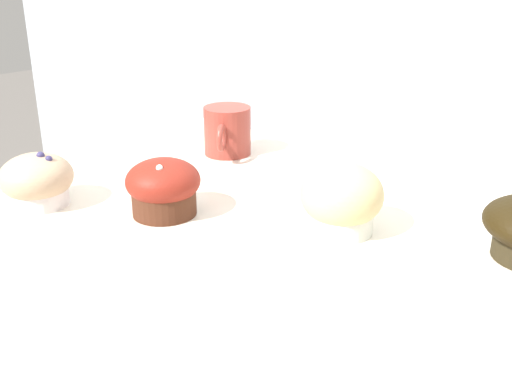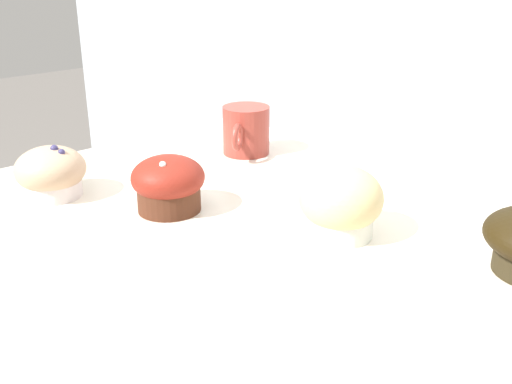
{
  "view_description": "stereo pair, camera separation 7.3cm",
  "coord_description": "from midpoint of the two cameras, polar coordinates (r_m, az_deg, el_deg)",
  "views": [
    {
      "loc": [
        0.38,
        -0.52,
        1.23
      ],
      "look_at": [
        -0.07,
        -0.01,
        0.95
      ],
      "focal_mm": 42.0,
      "sensor_mm": 36.0,
      "label": 1
    },
    {
      "loc": [
        0.43,
        -0.47,
        1.23
      ],
      "look_at": [
        -0.07,
        -0.01,
        0.95
      ],
      "focal_mm": 42.0,
      "sensor_mm": 36.0,
      "label": 2
    }
  ],
  "objects": [
    {
      "name": "muffin_front_center",
      "position": [
        0.78,
        -5.73,
        0.75
      ],
      "size": [
        0.1,
        0.1,
        0.08
      ],
      "color": "#4B2617",
      "rests_on": "display_counter"
    },
    {
      "name": "muffin_back_left",
      "position": [
        0.72,
        10.97,
        -1.12
      ],
      "size": [
        0.1,
        0.1,
        0.09
      ],
      "color": "silver",
      "rests_on": "display_counter"
    },
    {
      "name": "muffin_front_left",
      "position": [
        0.86,
        -16.68,
        1.71
      ],
      "size": [
        0.1,
        0.1,
        0.08
      ],
      "color": "silver",
      "rests_on": "display_counter"
    },
    {
      "name": "coffee_cup",
      "position": [
        1.01,
        1.11,
        5.97
      ],
      "size": [
        0.09,
        0.11,
        0.08
      ],
      "color": "#99382D",
      "rests_on": "display_counter"
    }
  ]
}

